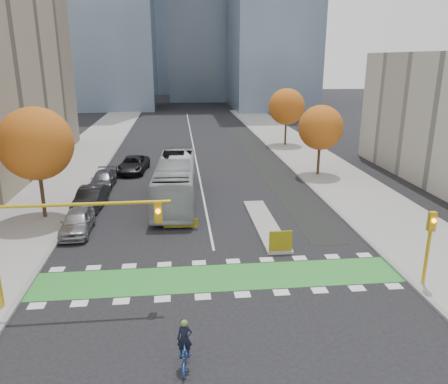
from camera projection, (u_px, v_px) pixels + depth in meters
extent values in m
plane|color=black|center=(222.00, 292.00, 22.24)|extent=(300.00, 300.00, 0.00)
cube|color=gray|center=(53.00, 188.00, 39.89)|extent=(7.00, 120.00, 0.15)
cube|color=gray|center=(339.00, 179.00, 42.59)|extent=(7.00, 120.00, 0.15)
cube|color=gray|center=(93.00, 187.00, 40.24)|extent=(0.30, 120.00, 0.16)
cube|color=gray|center=(304.00, 180.00, 42.24)|extent=(0.30, 120.00, 0.16)
cube|color=#2C8930|center=(219.00, 277.00, 23.67)|extent=(20.00, 3.00, 0.01)
cube|color=silver|center=(193.00, 145.00, 60.28)|extent=(0.15, 70.00, 0.01)
cube|color=black|center=(260.00, 159.00, 51.52)|extent=(2.50, 50.00, 0.01)
cube|color=gray|center=(265.00, 224.00, 31.18)|extent=(1.60, 10.00, 0.16)
cube|color=yellow|center=(281.00, 241.00, 26.40)|extent=(1.40, 0.12, 1.30)
cylinder|color=#332114|center=(41.00, 184.00, 31.68)|extent=(0.28, 0.28, 5.25)
sphere|color=#AE4A15|center=(36.00, 144.00, 30.80)|extent=(5.20, 5.20, 5.20)
cylinder|color=#332114|center=(319.00, 153.00, 43.70)|extent=(0.28, 0.28, 4.55)
sphere|color=#AE4A15|center=(321.00, 128.00, 42.94)|extent=(4.40, 4.40, 4.40)
cylinder|color=#332114|center=(286.00, 128.00, 58.91)|extent=(0.28, 0.28, 4.90)
sphere|color=#AE4A15|center=(287.00, 107.00, 58.09)|extent=(4.80, 4.80, 4.80)
cylinder|color=#BF9914|center=(79.00, 204.00, 19.62)|extent=(8.20, 0.16, 0.16)
cube|color=#BF9914|center=(158.00, 212.00, 20.12)|extent=(0.35, 0.28, 1.00)
sphere|color=orange|center=(158.00, 211.00, 19.92)|extent=(0.22, 0.22, 0.22)
cylinder|color=#BF9914|center=(427.00, 251.00, 22.24)|extent=(0.18, 0.18, 4.00)
cube|color=#BF9914|center=(432.00, 221.00, 21.77)|extent=(0.35, 0.28, 1.00)
sphere|color=orange|center=(434.00, 221.00, 21.57)|extent=(0.22, 0.22, 0.22)
imported|color=#21449A|center=(185.00, 356.00, 16.70)|extent=(0.76, 1.83, 0.94)
imported|color=black|center=(185.00, 338.00, 16.47)|extent=(0.61, 0.43, 1.60)
sphere|color=#597F2D|center=(184.00, 323.00, 16.28)|extent=(0.27, 0.27, 0.27)
imported|color=#A1A7A9|center=(176.00, 181.00, 35.67)|extent=(3.65, 12.97, 3.57)
imported|color=#97979C|center=(77.00, 222.00, 29.55)|extent=(2.01, 4.78, 1.61)
imported|color=black|center=(90.00, 198.00, 34.29)|extent=(2.24, 5.31, 1.71)
imported|color=#4D4D52|center=(103.00, 179.00, 40.15)|extent=(2.18, 5.03, 1.44)
imported|color=black|center=(133.00, 164.00, 45.47)|extent=(3.31, 6.06, 1.61)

